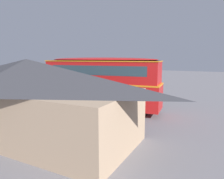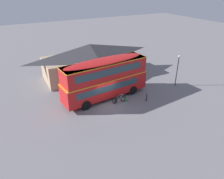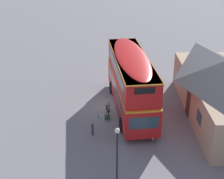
% 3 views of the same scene
% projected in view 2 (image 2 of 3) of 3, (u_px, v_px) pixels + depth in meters
% --- Properties ---
extents(ground_plane, '(120.00, 120.00, 0.00)m').
position_uv_depth(ground_plane, '(107.00, 104.00, 24.20)').
color(ground_plane, slate).
extents(double_decker_bus, '(10.63, 3.48, 4.79)m').
position_uv_depth(double_decker_bus, '(105.00, 77.00, 24.35)').
color(double_decker_bus, black).
rests_on(double_decker_bus, ground).
extents(touring_bicycle, '(1.75, 0.46, 1.06)m').
position_uv_depth(touring_bicycle, '(119.00, 100.00, 24.25)').
color(touring_bicycle, black).
rests_on(touring_bicycle, ground).
extents(backpack_on_ground, '(0.38, 0.40, 0.55)m').
position_uv_depth(backpack_on_ground, '(126.00, 99.00, 24.61)').
color(backpack_on_ground, '#386642').
rests_on(backpack_on_ground, ground).
extents(water_bottle_clear_plastic, '(0.08, 0.08, 0.23)m').
position_uv_depth(water_bottle_clear_plastic, '(123.00, 105.00, 23.72)').
color(water_bottle_clear_plastic, silver).
rests_on(water_bottle_clear_plastic, ground).
extents(water_bottle_blue_sports, '(0.08, 0.08, 0.26)m').
position_uv_depth(water_bottle_blue_sports, '(128.00, 103.00, 24.04)').
color(water_bottle_blue_sports, '#338CBF').
rests_on(water_bottle_blue_sports, ground).
extents(pub_building, '(13.57, 5.93, 4.71)m').
position_uv_depth(pub_building, '(90.00, 60.00, 30.58)').
color(pub_building, tan).
rests_on(pub_building, ground).
extents(street_lamp, '(0.28, 0.28, 4.23)m').
position_uv_depth(street_lamp, '(178.00, 67.00, 27.27)').
color(street_lamp, black).
rests_on(street_lamp, ground).
extents(kerb_bollard, '(0.16, 0.16, 0.97)m').
position_uv_depth(kerb_bollard, '(147.00, 97.00, 24.57)').
color(kerb_bollard, '#333338').
rests_on(kerb_bollard, ground).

